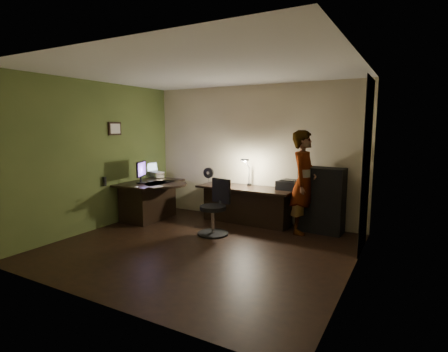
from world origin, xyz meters
The scene contains 27 objects.
floor centered at (0.00, 0.00, -0.01)m, with size 4.50×4.00×0.01m, color black.
ceiling centered at (0.00, 0.00, 2.71)m, with size 4.50×4.00×0.01m, color silver.
wall_back centered at (0.00, 2.00, 1.35)m, with size 4.50×0.01×2.70m, color #C5B790.
wall_front centered at (0.00, -2.00, 1.35)m, with size 4.50×0.01×2.70m, color #C5B790.
wall_left centered at (-2.25, 0.00, 1.35)m, with size 0.01×4.00×2.70m, color #C5B790.
wall_right centered at (2.25, 0.00, 1.35)m, with size 0.01×4.00×2.70m, color #C5B790.
green_wall_overlay centered at (-2.24, 0.00, 1.35)m, with size 0.00×4.00×2.70m, color #4E5F2B.
arched_doorway centered at (2.24, 1.15, 1.30)m, with size 0.01×0.90×2.60m, color black.
french_door centered at (2.24, -0.55, 1.05)m, with size 0.02×0.92×2.10m, color white.
framed_picture centered at (-2.22, 0.45, 1.85)m, with size 0.04×0.30×0.25m, color black.
desk_left centered at (-1.83, 0.95, 0.39)m, with size 0.83×1.34×0.77m, color black.
desk_right centered at (0.00, 1.63, 0.36)m, with size 1.92×0.67×0.72m, color black.
cabinet centered at (1.45, 1.78, 0.58)m, with size 0.78×0.39×1.17m, color black.
laptop_stand centered at (-2.07, 1.48, 0.84)m, with size 0.25×0.21×0.10m, color silver.
laptop centered at (-2.07, 1.48, 1.00)m, with size 0.30×0.28×0.20m, color silver.
monitor centered at (-1.84, 0.71, 0.94)m, with size 0.09×0.47×0.31m, color black.
mouse centered at (-1.51, 0.23, 0.80)m, with size 0.06×0.09×0.03m, color silver.
phone centered at (-1.44, 1.05, 0.79)m, with size 0.07×0.13×0.01m, color black.
pen centered at (-1.29, 0.43, 0.79)m, with size 0.01×0.14×0.01m, color black.
speaker centered at (-2.19, 0.12, 0.87)m, with size 0.07×0.07×0.17m, color black.
notepad centered at (-1.26, 0.48, 0.79)m, with size 0.16×0.22×0.01m, color silver.
desk_fan centered at (-0.89, 1.72, 0.87)m, with size 0.22×0.12×0.34m, color black.
headphones centered at (0.69, 1.71, 0.75)m, with size 0.18×0.08×0.09m, color #0B5185.
printer centered at (0.85, 1.79, 0.80)m, with size 0.45×0.35×0.20m, color black.
desk_lamp centered at (-0.01, 1.83, 1.00)m, with size 0.14×0.27×0.59m, color black.
office_chair centered at (-0.17, 0.69, 0.49)m, with size 0.54×0.54×0.97m, color black.
person centered at (1.17, 1.57, 0.91)m, with size 0.65×0.44×1.83m, color #D8A88C.
Camera 1 is at (2.90, -4.43, 1.90)m, focal length 28.00 mm.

